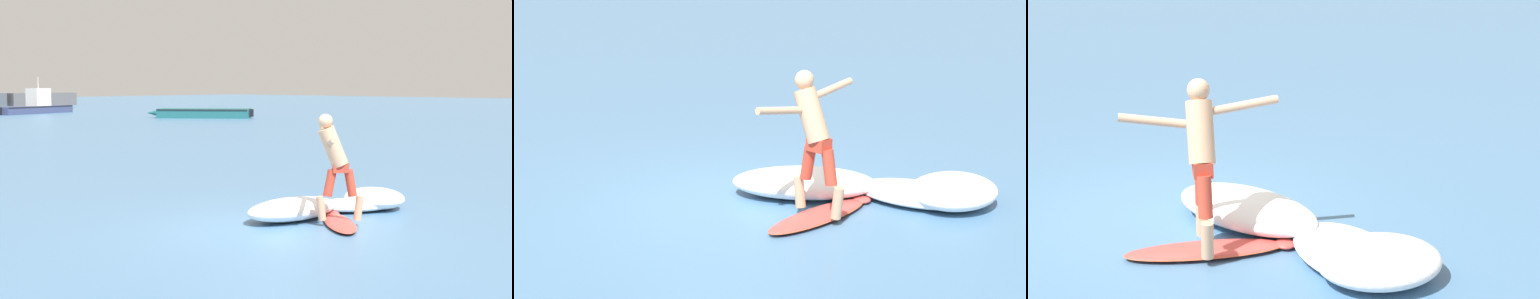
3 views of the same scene
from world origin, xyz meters
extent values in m
plane|color=teal|center=(0.00, 0.00, 0.00)|extent=(200.00, 200.00, 0.00)
cube|color=#585658|center=(31.63, 62.00, 0.67)|extent=(7.45, 3.84, 1.34)
ellipsoid|color=#DC4741|center=(1.08, -0.67, 0.05)|extent=(1.55, 1.55, 0.10)
ellipsoid|color=#DC4741|center=(1.70, -0.05, 0.05)|extent=(0.35, 0.35, 0.08)
ellipsoid|color=#DB5B2D|center=(1.08, -0.67, 0.05)|extent=(1.56, 1.57, 0.04)
cone|color=black|center=(0.58, -1.17, -0.06)|extent=(0.07, 0.07, 0.14)
cone|color=black|center=(0.76, -1.18, -0.06)|extent=(0.07, 0.07, 0.14)
cone|color=black|center=(0.58, -1.00, -0.06)|extent=(0.07, 0.07, 0.14)
cylinder|color=tan|center=(0.86, -0.45, 0.30)|extent=(0.22, 0.22, 0.42)
cylinder|color=#C7402C|center=(0.96, -0.55, 0.72)|extent=(0.26, 0.27, 0.46)
cylinder|color=tan|center=(1.30, -0.90, 0.30)|extent=(0.22, 0.22, 0.42)
cylinder|color=#C7402C|center=(1.20, -0.80, 0.72)|extent=(0.26, 0.27, 0.46)
cube|color=#C7402C|center=(1.08, -0.67, 0.98)|extent=(0.33, 0.33, 0.16)
cylinder|color=tan|center=(0.99, -0.58, 1.32)|extent=(0.56, 0.56, 0.72)
sphere|color=tan|center=(0.90, -0.49, 1.74)|extent=(0.24, 0.24, 0.24)
cylinder|color=tan|center=(0.58, -0.87, 1.45)|extent=(0.57, 0.55, 0.21)
cylinder|color=tan|center=(1.28, -0.18, 1.57)|extent=(0.56, 0.56, 0.20)
cube|color=#1F6167|center=(24.98, 28.35, 0.31)|extent=(5.65, 6.42, 0.63)
cone|color=#1F6167|center=(22.85, 31.19, 0.31)|extent=(1.15, 1.25, 0.63)
cube|color=black|center=(24.98, 28.35, 0.58)|extent=(5.67, 6.41, 0.08)
cube|color=black|center=(26.92, 25.76, 0.34)|extent=(0.46, 0.44, 0.52)
cube|color=#39436B|center=(20.53, 43.12, 0.29)|extent=(6.87, 3.19, 0.59)
cone|color=#39436B|center=(24.22, 44.02, 0.29)|extent=(1.27, 0.85, 0.59)
cube|color=black|center=(20.53, 43.12, 0.54)|extent=(6.82, 3.22, 0.08)
cube|color=silver|center=(20.97, 43.23, 1.27)|extent=(1.75, 1.56, 1.37)
cube|color=#232D38|center=(21.71, 43.41, 1.44)|extent=(0.26, 0.97, 0.69)
cylinder|color=silver|center=(20.97, 43.23, 2.41)|extent=(0.06, 0.06, 0.90)
ellipsoid|color=white|center=(2.89, -0.14, 0.19)|extent=(1.66, 1.70, 0.39)
ellipsoid|color=white|center=(0.96, 0.24, 0.19)|extent=(2.02, 1.12, 0.38)
ellipsoid|color=white|center=(2.45, 0.02, 0.10)|extent=(1.97, 1.72, 0.21)
camera|label=1|loc=(-8.40, -7.61, 2.37)|focal=50.00mm
camera|label=2|loc=(0.33, -10.72, 3.75)|focal=60.00mm
camera|label=3|loc=(6.49, -7.10, 3.86)|focal=60.00mm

